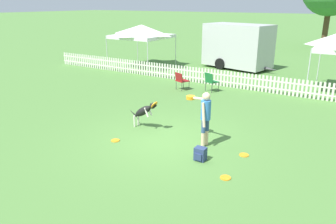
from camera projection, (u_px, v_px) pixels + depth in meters
name	position (u px, v px, depth m)	size (l,w,h in m)	color
ground_plane	(168.00, 140.00, 9.90)	(240.00, 240.00, 0.00)	#4C7A38
handler_person	(204.00, 112.00, 9.23)	(0.93, 0.72, 1.60)	beige
leaping_dog	(144.00, 111.00, 10.63)	(1.19, 0.34, 1.01)	black
frisbee_near_handler	(226.00, 178.00, 7.75)	(0.26, 0.26, 0.02)	orange
frisbee_near_dog	(244.00, 155.00, 8.90)	(0.26, 0.26, 0.02)	orange
frisbee_midfield	(115.00, 140.00, 9.83)	(0.26, 0.26, 0.02)	orange
backpack_on_grass	(200.00, 154.00, 8.58)	(0.29, 0.27, 0.36)	navy
picket_fence	(248.00, 82.00, 15.42)	(25.44, 0.04, 0.79)	silver
folding_chair_blue_left	(181.00, 80.00, 15.38)	(0.67, 0.68, 0.83)	#333338
folding_chair_center	(211.00, 80.00, 15.04)	(0.65, 0.66, 0.90)	#333338
canopy_tent_secondary	(142.00, 31.00, 20.25)	(3.14, 3.14, 2.64)	silver
equipment_trailer	(238.00, 45.00, 20.17)	(4.91, 2.89, 2.69)	#B7B7B7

